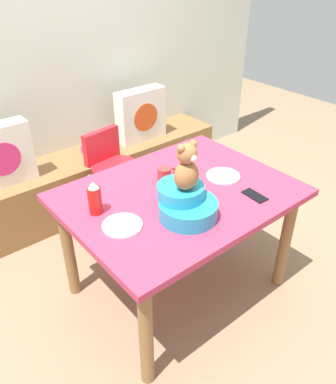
% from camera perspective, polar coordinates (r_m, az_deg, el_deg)
% --- Properties ---
extents(ground_plane, '(8.00, 8.00, 0.00)m').
position_cam_1_polar(ground_plane, '(2.65, 1.41, -13.61)').
color(ground_plane, '#8C7256').
extents(back_wall, '(4.40, 0.10, 2.60)m').
position_cam_1_polar(back_wall, '(3.19, -17.33, 20.13)').
color(back_wall, silver).
rests_on(back_wall, ground_plane).
extents(window_bench, '(2.60, 0.44, 0.46)m').
position_cam_1_polar(window_bench, '(3.34, -12.47, 1.42)').
color(window_bench, olive).
rests_on(window_bench, ground_plane).
extents(pillow_floral_left, '(0.44, 0.15, 0.44)m').
position_cam_1_polar(pillow_floral_left, '(2.94, -23.49, 4.91)').
color(pillow_floral_left, white).
rests_on(pillow_floral_left, window_bench).
extents(pillow_floral_right, '(0.44, 0.15, 0.44)m').
position_cam_1_polar(pillow_floral_right, '(3.40, -4.01, 11.23)').
color(pillow_floral_right, white).
rests_on(pillow_floral_right, window_bench).
extents(book_stack, '(0.20, 0.14, 0.07)m').
position_cam_1_polar(book_stack, '(3.27, -10.62, 6.28)').
color(book_stack, '#9A588A').
rests_on(book_stack, window_bench).
extents(dining_table, '(1.26, 0.97, 0.74)m').
position_cam_1_polar(dining_table, '(2.23, 1.63, -2.17)').
color(dining_table, '#B73351').
rests_on(dining_table, ground_plane).
extents(highchair, '(0.36, 0.48, 0.79)m').
position_cam_1_polar(highchair, '(2.88, -7.92, 3.34)').
color(highchair, red).
rests_on(highchair, ground_plane).
extents(infant_seat_teal, '(0.30, 0.33, 0.16)m').
position_cam_1_polar(infant_seat_teal, '(1.96, 2.59, -1.70)').
color(infant_seat_teal, '#2291BA').
rests_on(infant_seat_teal, dining_table).
extents(teddy_bear, '(0.13, 0.12, 0.25)m').
position_cam_1_polar(teddy_bear, '(1.85, 2.76, 3.60)').
color(teddy_bear, '#A4683B').
rests_on(teddy_bear, infant_seat_teal).
extents(ketchup_bottle, '(0.07, 0.07, 0.18)m').
position_cam_1_polar(ketchup_bottle, '(2.00, -10.72, -0.93)').
color(ketchup_bottle, red).
rests_on(ketchup_bottle, dining_table).
extents(coffee_mug, '(0.12, 0.08, 0.09)m').
position_cam_1_polar(coffee_mug, '(2.24, -0.41, 2.51)').
color(coffee_mug, '#9E332D').
rests_on(coffee_mug, dining_table).
extents(dinner_plate_near, '(0.20, 0.20, 0.01)m').
position_cam_1_polar(dinner_plate_near, '(1.93, -6.73, -4.89)').
color(dinner_plate_near, white).
rests_on(dinner_plate_near, dining_table).
extents(dinner_plate_far, '(0.20, 0.20, 0.01)m').
position_cam_1_polar(dinner_plate_far, '(2.34, 8.11, 2.35)').
color(dinner_plate_far, white).
rests_on(dinner_plate_far, dining_table).
extents(cell_phone, '(0.08, 0.15, 0.01)m').
position_cam_1_polar(cell_phone, '(2.19, 12.61, -0.53)').
color(cell_phone, black).
rests_on(cell_phone, dining_table).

